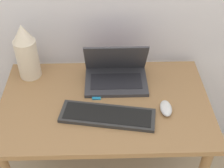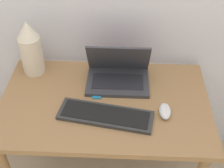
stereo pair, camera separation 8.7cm
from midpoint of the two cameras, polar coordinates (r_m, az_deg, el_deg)
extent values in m
cube|color=olive|center=(1.59, 0.20, -3.55)|extent=(1.06, 0.65, 0.03)
cylinder|color=olive|center=(2.10, -12.62, -4.80)|extent=(0.05, 0.05, 0.68)
cylinder|color=olive|center=(2.07, 13.83, -5.67)|extent=(0.05, 0.05, 0.68)
cube|color=#333338|center=(1.68, 2.54, 0.40)|extent=(0.33, 0.24, 0.02)
cube|color=black|center=(1.66, 2.55, 0.44)|extent=(0.27, 0.13, 0.00)
cube|color=#333338|center=(1.65, 2.68, 4.67)|extent=(0.33, 0.12, 0.21)
cube|color=black|center=(1.66, 2.69, 5.01)|extent=(0.29, 0.09, 0.18)
cube|color=#2D2D2D|center=(1.49, 0.47, -5.80)|extent=(0.47, 0.22, 0.02)
cube|color=black|center=(1.49, 0.47, -5.53)|extent=(0.43, 0.18, 0.00)
ellipsoid|color=silver|center=(1.53, 11.27, -4.93)|extent=(0.06, 0.11, 0.04)
cylinder|color=beige|center=(1.74, -13.06, 5.15)|extent=(0.12, 0.12, 0.22)
cone|color=beige|center=(1.66, -13.87, 9.58)|extent=(0.11, 0.11, 0.09)
cube|color=#1E7FB7|center=(1.61, -1.23, -1.89)|extent=(0.04, 0.07, 0.01)
camera|label=1|loc=(0.04, -88.37, 1.40)|focal=50.00mm
camera|label=2|loc=(0.04, 91.63, -1.40)|focal=50.00mm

